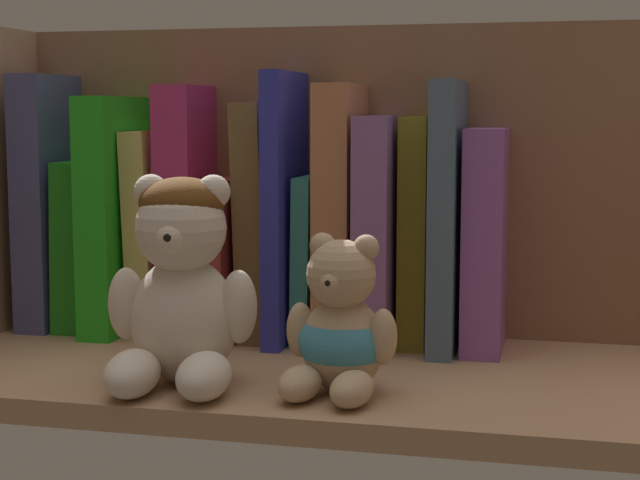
{
  "coord_description": "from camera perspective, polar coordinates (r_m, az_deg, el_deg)",
  "views": [
    {
      "loc": [
        17.63,
        -80.76,
        23.09
      ],
      "look_at": [
        -1.81,
        0.0,
        12.78
      ],
      "focal_mm": 56.87,
      "sensor_mm": 36.0,
      "label": 1
    }
  ],
  "objects": [
    {
      "name": "book_4",
      "position": [
        0.99,
        -7.42,
        1.69
      ],
      "size": [
        3.6,
        9.45,
        23.82
      ],
      "primitive_type": "cube",
      "color": "#B42C6D",
      "rests_on": "shelf_board"
    },
    {
      "name": "book_7",
      "position": [
        0.96,
        -1.65,
        1.92
      ],
      "size": [
        1.73,
        14.83,
        24.98
      ],
      "primitive_type": "cube",
      "color": "#2A2FA9",
      "rests_on": "shelf_board"
    },
    {
      "name": "teddy_bear_larger",
      "position": [
        0.8,
        -7.83,
        -2.59
      ],
      "size": [
        12.14,
        12.45,
        16.49
      ],
      "color": "beige",
      "rests_on": "shelf_board"
    },
    {
      "name": "book_10",
      "position": [
        0.94,
        3.54,
        0.59
      ],
      "size": [
        3.14,
        14.31,
        20.99
      ],
      "primitive_type": "cube",
      "color": "#8A5BA0",
      "rests_on": "shelf_board"
    },
    {
      "name": "book_3",
      "position": [
        1.0,
        -9.27,
        0.52
      ],
      "size": [
        3.08,
        9.99,
        19.62
      ],
      "primitive_type": "cube",
      "rotation": [
        0.0,
        -0.03,
        0.0
      ],
      "color": "#CBBA63",
      "rests_on": "shelf_board"
    },
    {
      "name": "book_12",
      "position": [
        0.93,
        7.31,
        1.42
      ],
      "size": [
        2.34,
        14.9,
        24.06
      ],
      "primitive_type": "cube",
      "rotation": [
        0.0,
        -0.0,
        0.0
      ],
      "color": "#48627A",
      "rests_on": "shelf_board"
    },
    {
      "name": "teddy_bear_smaller",
      "position": [
        0.77,
        1.17,
        -5.17
      ],
      "size": [
        9.04,
        9.59,
        12.22
      ],
      "color": "tan",
      "rests_on": "shelf_board"
    },
    {
      "name": "book_9",
      "position": [
        0.95,
        1.35,
        1.51
      ],
      "size": [
        3.25,
        12.83,
        23.84
      ],
      "primitive_type": "cube",
      "color": "#BA754E",
      "rests_on": "shelf_board"
    },
    {
      "name": "book_13",
      "position": [
        0.93,
        9.36,
        0.09
      ],
      "size": [
        3.48,
        12.46,
        19.89
      ],
      "primitive_type": "cube",
      "color": "#894FA4",
      "rests_on": "shelf_board"
    },
    {
      "name": "book_8",
      "position": [
        0.96,
        -0.38,
        -0.96
      ],
      "size": [
        1.89,
        11.04,
        15.46
      ],
      "primitive_type": "cube",
      "rotation": [
        0.0,
        0.02,
        0.0
      ],
      "color": "teal",
      "rests_on": "shelf_board"
    },
    {
      "name": "shelf_back_panel",
      "position": [
        0.98,
        3.12,
        2.75
      ],
      "size": [
        72.68,
        1.2,
        31.45
      ],
      "primitive_type": "cube",
      "color": "brown",
      "rests_on": "ground"
    },
    {
      "name": "book_11",
      "position": [
        0.93,
        5.54,
        0.51
      ],
      "size": [
        2.5,
        9.03,
        20.93
      ],
      "primitive_type": "cube",
      "color": "olive",
      "rests_on": "shelf_board"
    },
    {
      "name": "book_5",
      "position": [
        0.98,
        -5.19,
        -0.88
      ],
      "size": [
        3.43,
        14.44,
        15.12
      ],
      "primitive_type": "cube",
      "color": "maroon",
      "rests_on": "shelf_board"
    },
    {
      "name": "book_2",
      "position": [
        1.02,
        -11.03,
        1.47
      ],
      "size": [
        3.3,
        14.72,
        22.78
      ],
      "primitive_type": "cube",
      "color": "green",
      "rests_on": "shelf_board"
    },
    {
      "name": "book_1",
      "position": [
        1.04,
        -12.86,
        -0.21
      ],
      "size": [
        3.59,
        10.44,
        16.61
      ],
      "primitive_type": "cube",
      "rotation": [
        0.0,
        0.03,
        0.0
      ],
      "color": "#1D811B",
      "rests_on": "shelf_board"
    },
    {
      "name": "book_0",
      "position": [
        1.05,
        -14.76,
        2.12
      ],
      "size": [
        3.33,
        11.42,
        24.92
      ],
      "primitive_type": "cube",
      "color": "#484B88",
      "rests_on": "shelf_board"
    },
    {
      "name": "shelf_board",
      "position": [
        0.86,
        1.19,
        -7.89
      ],
      "size": [
        70.28,
        29.24,
        2.0
      ],
      "primitive_type": "cube",
      "color": "#A87F5B",
      "rests_on": "ground"
    },
    {
      "name": "book_6",
      "position": [
        0.97,
        -3.2,
        1.13
      ],
      "size": [
        3.39,
        10.76,
        22.27
      ],
      "primitive_type": "cube",
      "rotation": [
        0.0,
        -0.03,
        0.0
      ],
      "color": "brown",
      "rests_on": "shelf_board"
    }
  ]
}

